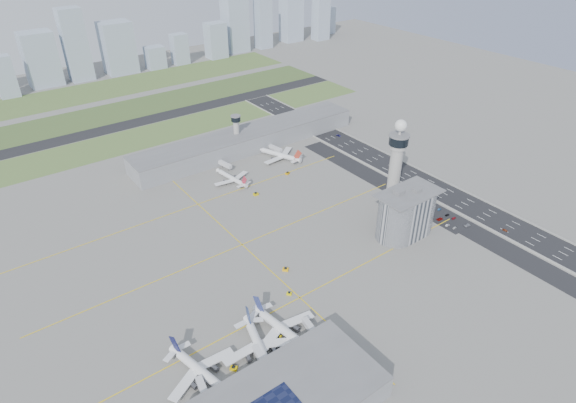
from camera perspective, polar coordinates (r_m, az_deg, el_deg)
ground at (r=306.60m, az=3.91°, el=-5.16°), size 1000.00×1000.00×0.00m
grass_strip_0 at (r=470.38m, az=-16.07°, el=7.53°), size 480.00×50.00×0.08m
grass_strip_1 at (r=536.85m, az=-19.19°, el=10.03°), size 480.00×60.00×0.08m
grass_strip_2 at (r=609.93m, az=-21.78°, el=12.06°), size 480.00×70.00×0.08m
runway at (r=502.86m, az=-17.71°, el=8.85°), size 480.00×22.00×0.10m
highway at (r=380.08m, az=17.34°, el=1.29°), size 28.00×500.00×0.10m
barrier_left at (r=369.73m, az=16.02°, el=0.72°), size 0.60×500.00×1.20m
barrier_right at (r=390.14m, az=18.62°, el=1.98°), size 0.60×500.00×1.20m
landside_road at (r=357.30m, az=16.11°, el=-0.57°), size 18.00×260.00×0.08m
parking_lot at (r=350.18m, az=17.39°, el=-1.51°), size 20.00×44.00×0.10m
taxiway_line_h_0 at (r=269.29m, az=1.41°, el=-11.33°), size 260.00×0.60×0.01m
taxiway_line_h_1 at (r=307.53m, az=-5.47°, el=-5.12°), size 260.00×0.60×0.01m
taxiway_line_h_2 at (r=351.90m, az=-10.62°, el=-0.32°), size 260.00×0.60×0.01m
taxiway_line_v at (r=307.53m, az=-5.47°, el=-5.12°), size 0.60×260.00×0.01m
control_tower at (r=337.38m, az=12.70°, el=4.79°), size 14.00×14.00×64.50m
secondary_tower at (r=419.15m, az=-6.13°, el=8.43°), size 8.60×8.60×31.90m
admin_building at (r=317.07m, az=13.82°, el=-1.37°), size 42.00×24.00×33.50m
terminal_pier at (r=426.64m, az=-4.75°, el=7.34°), size 210.00×32.00×15.80m
airplane_near_a at (r=232.28m, az=-10.14°, el=-18.94°), size 45.96×50.85×12.20m
airplane_near_b at (r=237.59m, az=-3.27°, el=-16.75°), size 48.11×52.80×12.45m
airplane_near_c at (r=245.06m, az=-0.32°, el=-14.69°), size 44.66×50.42×12.70m
airplane_far_a at (r=375.23m, az=-6.78°, el=3.12°), size 36.04×40.75×10.31m
airplane_far_b at (r=407.32m, az=-1.14°, el=5.92°), size 50.26×53.98×12.19m
jet_bridge_near_1 at (r=232.94m, az=-2.50°, el=-19.34°), size 5.39×14.31×5.70m
jet_bridge_near_2 at (r=244.74m, az=3.54°, el=-16.07°), size 5.39×14.31×5.70m
jet_bridge_far_0 at (r=399.46m, az=-8.10°, el=4.52°), size 5.39×14.31×5.70m
jet_bridge_far_1 at (r=422.45m, az=-2.17°, el=6.42°), size 5.39×14.31×5.70m
tug_0 at (r=237.31m, az=-6.46°, el=-19.01°), size 3.84×3.95×1.90m
tug_1 at (r=247.95m, az=-1.21°, el=-15.80°), size 4.23×4.17×2.05m
tug_2 at (r=270.57m, az=0.14°, el=-10.83°), size 3.26×3.29×1.60m
tug_3 at (r=285.85m, az=-0.30°, el=-8.02°), size 4.03×4.07×1.97m
tug_4 at (r=357.02m, az=-3.84°, el=0.91°), size 3.87×2.85×2.11m
tug_5 at (r=384.35m, az=-0.07°, el=3.39°), size 4.00×3.33×1.99m
car_lot_0 at (r=339.00m, az=19.13°, el=-2.96°), size 3.35×1.57×1.11m
car_lot_1 at (r=340.05m, az=18.39°, el=-2.67°), size 3.82×1.39×1.25m
car_lot_2 at (r=344.87m, az=17.56°, el=-1.98°), size 4.92×2.63×1.32m
car_lot_3 at (r=349.04m, az=16.26°, el=-1.32°), size 4.35×2.19×1.21m
car_lot_4 at (r=351.42m, az=15.68°, el=-0.97°), size 3.86×1.96×1.26m
car_lot_5 at (r=354.82m, az=14.79°, el=-0.48°), size 3.78×1.35×1.24m
car_lot_6 at (r=344.34m, az=20.47°, el=-2.65°), size 4.80×2.74×1.26m
car_lot_7 at (r=348.99m, az=19.06°, el=-1.87°), size 3.94×1.86×1.11m
car_lot_8 at (r=350.92m, az=18.35°, el=-1.51°), size 3.62×1.56×1.22m
car_lot_9 at (r=355.71m, az=17.51°, el=-0.88°), size 3.40×1.33×1.10m
car_lot_10 at (r=357.10m, az=16.78°, el=-0.59°), size 4.88×2.63×1.30m
car_lot_11 at (r=360.27m, az=16.02°, el=-0.16°), size 4.12×2.00×1.15m
car_hw_0 at (r=348.96m, az=24.34°, el=-3.11°), size 1.95×3.61×1.17m
car_hw_1 at (r=401.21m, az=12.72°, el=3.78°), size 1.71×3.55×1.12m
car_hw_2 at (r=453.37m, az=6.02°, el=7.80°), size 2.75×4.91×1.30m
car_hw_4 at (r=489.12m, az=0.04°, el=9.81°), size 1.83×3.46×1.12m
skyline_bldg_6 at (r=625.90m, az=-30.54°, el=12.62°), size 20.04×16.03×45.20m
skyline_bldg_7 at (r=647.63m, az=-27.26°, el=14.78°), size 35.76×28.61×61.22m
skyline_bldg_8 at (r=647.58m, az=-23.91°, el=16.59°), size 26.33×21.06×83.39m
skyline_bldg_9 at (r=663.39m, az=-19.51°, el=16.81°), size 36.96×29.57×62.11m
skyline_bldg_10 at (r=673.39m, az=-15.45°, el=16.13°), size 23.01×18.41×27.75m
skyline_bldg_11 at (r=684.73m, az=-12.72°, el=17.22°), size 20.22×16.18×38.97m
skyline_bldg_12 at (r=705.05m, az=-8.55°, el=18.36°), size 26.14×20.92×46.89m
skyline_bldg_13 at (r=730.35m, az=-6.30°, el=20.36°), size 32.26×25.81×81.20m
skyline_bldg_14 at (r=748.49m, az=-2.95°, el=20.29°), size 21.59×17.28×68.75m
skyline_bldg_15 at (r=789.26m, az=0.40°, el=20.73°), size 30.25×24.20×63.40m
skyline_bldg_16 at (r=799.57m, az=3.93°, el=21.11°), size 23.04×18.43×71.56m
skyline_bldg_17 at (r=846.19m, az=4.65°, el=20.63°), size 22.64×18.11×41.06m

